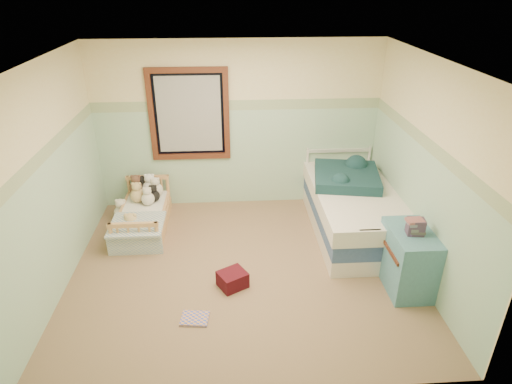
{
  "coord_description": "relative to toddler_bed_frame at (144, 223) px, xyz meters",
  "views": [
    {
      "loc": [
        -0.12,
        -4.39,
        3.28
      ],
      "look_at": [
        0.18,
        0.35,
        0.88
      ],
      "focal_mm": 30.46,
      "sensor_mm": 36.0,
      "label": 1
    }
  ],
  "objects": [
    {
      "name": "floor",
      "position": [
        1.39,
        -1.05,
        -0.09
      ],
      "size": [
        4.2,
        3.6,
        0.02
      ],
      "primitive_type": "cube",
      "color": "brown",
      "rests_on": "ground"
    },
    {
      "name": "twin_boxspring",
      "position": [
        2.94,
        -0.29,
        0.25
      ],
      "size": [
        1.03,
        2.06,
        0.22
      ],
      "primitive_type": "cube",
      "color": "navy",
      "rests_on": "twin_bed_frame"
    },
    {
      "name": "toddler_bed_frame",
      "position": [
        0.0,
        0.0,
        0.0
      ],
      "size": [
        0.64,
        1.29,
        0.17
      ],
      "primitive_type": "cube",
      "color": "#C58D49",
      "rests_on": "floor"
    },
    {
      "name": "teal_blanket",
      "position": [
        2.89,
        0.01,
        0.65
      ],
      "size": [
        1.02,
        1.06,
        0.14
      ],
      "primitive_type": "cube",
      "rotation": [
        0.0,
        0.0,
        -0.18
      ],
      "color": "#143236",
      "rests_on": "twin_mattress"
    },
    {
      "name": "plush_floor_tan",
      "position": [
        -0.11,
        -0.26,
        0.05
      ],
      "size": [
        0.26,
        0.26,
        0.26
      ],
      "primitive_type": "sphere",
      "color": "#D7B67A",
      "rests_on": "floor"
    },
    {
      "name": "toddler_mattress",
      "position": [
        0.0,
        0.0,
        0.14
      ],
      "size": [
        0.59,
        1.23,
        0.12
      ],
      "primitive_type": "cube",
      "color": "white",
      "rests_on": "toddler_bed_frame"
    },
    {
      "name": "ceiling",
      "position": [
        1.39,
        -1.05,
        2.43
      ],
      "size": [
        4.2,
        3.6,
        0.02
      ],
      "primitive_type": "cube",
      "color": "silver",
      "rests_on": "wall_back"
    },
    {
      "name": "wainscot_mint",
      "position": [
        1.39,
        0.74,
        0.67
      ],
      "size": [
        4.2,
        0.01,
        1.5
      ],
      "primitive_type": "cube",
      "color": "#9FBFA6",
      "rests_on": "floor"
    },
    {
      "name": "extra_plush_2",
      "position": [
        0.14,
        0.44,
        0.3
      ],
      "size": [
        0.2,
        0.2,
        0.2
      ],
      "primitive_type": "sphere",
      "color": "silver",
      "rests_on": "toddler_mattress"
    },
    {
      "name": "patchwork_quilt",
      "position": [
        0.0,
        -0.4,
        0.22
      ],
      "size": [
        0.7,
        0.64,
        0.03
      ],
      "primitive_type": "cube",
      "color": "#567DB1",
      "rests_on": "toddler_mattress"
    },
    {
      "name": "extra_plush_1",
      "position": [
        0.14,
        0.45,
        0.3
      ],
      "size": [
        0.2,
        0.2,
        0.2
      ],
      "primitive_type": "sphere",
      "color": "white",
      "rests_on": "toddler_mattress"
    },
    {
      "name": "border_strip",
      "position": [
        1.39,
        0.74,
        1.49
      ],
      "size": [
        4.2,
        0.01,
        0.15
      ],
      "primitive_type": "cube",
      "color": "#507D4D",
      "rests_on": "wall_back"
    },
    {
      "name": "plush_bed_dark",
      "position": [
        0.13,
        0.28,
        0.29
      ],
      "size": [
        0.18,
        0.18,
        0.18
      ],
      "primitive_type": "sphere",
      "color": "black",
      "rests_on": "toddler_mattress"
    },
    {
      "name": "wall_right",
      "position": [
        3.49,
        -1.05,
        1.17
      ],
      "size": [
        0.04,
        3.6,
        2.5
      ],
      "primitive_type": "cube",
      "color": "beige",
      "rests_on": "floor"
    },
    {
      "name": "window_frame",
      "position": [
        0.69,
        0.71,
        1.37
      ],
      "size": [
        1.16,
        0.06,
        1.36
      ],
      "primitive_type": "cube",
      "color": "#441E0F",
      "rests_on": "wall_back"
    },
    {
      "name": "extra_plush_3",
      "position": [
        -0.14,
        0.47,
        0.28
      ],
      "size": [
        0.15,
        0.15,
        0.15
      ],
      "primitive_type": "sphere",
      "color": "black",
      "rests_on": "toddler_mattress"
    },
    {
      "name": "wall_back",
      "position": [
        1.39,
        0.75,
        1.17
      ],
      "size": [
        4.2,
        0.04,
        2.5
      ],
      "primitive_type": "cube",
      "color": "beige",
      "rests_on": "floor"
    },
    {
      "name": "red_pillow",
      "position": [
        1.25,
        -1.38,
        0.01
      ],
      "size": [
        0.4,
        0.38,
        0.19
      ],
      "primitive_type": "cube",
      "rotation": [
        0.0,
        0.0,
        0.52
      ],
      "color": "maroon",
      "rests_on": "floor"
    },
    {
      "name": "plush_bed_brown",
      "position": [
        -0.15,
        0.5,
        0.31
      ],
      "size": [
        0.22,
        0.22,
        0.22
      ],
      "primitive_type": "sphere",
      "color": "brown",
      "rests_on": "toddler_mattress"
    },
    {
      "name": "twin_bed_frame",
      "position": [
        2.94,
        -0.29,
        0.03
      ],
      "size": [
        1.03,
        2.06,
        0.22
      ],
      "primitive_type": "cube",
      "color": "white",
      "rests_on": "floor"
    },
    {
      "name": "plush_bed_tan",
      "position": [
        -0.1,
        0.28,
        0.31
      ],
      "size": [
        0.21,
        0.21,
        0.21
      ],
      "primitive_type": "sphere",
      "color": "#D7B67A",
      "rests_on": "toddler_mattress"
    },
    {
      "name": "extra_plush_4",
      "position": [
        0.06,
        0.18,
        0.3
      ],
      "size": [
        0.19,
        0.19,
        0.19
      ],
      "primitive_type": "sphere",
      "color": "silver",
      "rests_on": "toddler_mattress"
    },
    {
      "name": "twin_mattress",
      "position": [
        2.94,
        -0.29,
        0.47
      ],
      "size": [
        1.07,
        2.1,
        0.22
      ],
      "primitive_type": "cube",
      "color": "white",
      "rests_on": "twin_boxspring"
    },
    {
      "name": "dresser",
      "position": [
        3.25,
        -1.5,
        0.29
      ],
      "size": [
        0.46,
        0.74,
        0.74
      ],
      "primitive_type": "cube",
      "color": "teal",
      "rests_on": "floor"
    },
    {
      "name": "floor_book",
      "position": [
        0.84,
        -1.91,
        -0.07
      ],
      "size": [
        0.31,
        0.26,
        0.03
      ],
      "primitive_type": "cube",
      "rotation": [
        0.0,
        0.0,
        -0.12
      ],
      "color": "#EC9A47",
      "rests_on": "floor"
    },
    {
      "name": "book_stack",
      "position": [
        3.25,
        -1.53,
        0.74
      ],
      "size": [
        0.2,
        0.16,
        0.18
      ],
      "primitive_type": "cube",
      "rotation": [
        0.0,
        0.0,
        -0.13
      ],
      "color": "brown",
      "rests_on": "dresser"
    },
    {
      "name": "plush_bed_white",
      "position": [
        0.05,
        0.5,
        0.32
      ],
      "size": [
        0.23,
        0.23,
        0.23
      ],
      "primitive_type": "sphere",
      "color": "white",
      "rests_on": "toddler_mattress"
    },
    {
      "name": "window_blinds",
      "position": [
        0.69,
        0.72,
        1.37
      ],
      "size": [
        0.92,
        0.01,
        1.12
      ],
      "primitive_type": "cube",
      "color": "beige",
      "rests_on": "window_frame"
    },
    {
      "name": "wall_front",
      "position": [
        1.39,
        -2.85,
        1.17
      ],
      "size": [
        4.2,
        0.04,
        2.5
      ],
      "primitive_type": "cube",
      "color": "beige",
      "rests_on": "floor"
    },
    {
      "name": "extra_plush_0",
      "position": [
        -0.07,
        0.54,
        0.3
      ],
      "size": [
        0.2,
        0.2,
        0.2
      ],
      "primitive_type": "sphere",
      "color": "black",
      "rests_on": "toddler_mattress"
    },
    {
      "name": "wall_left",
      "position": [
        -0.71,
        -1.05,
        1.17
      ],
      "size": [
        0.04,
        3.6,
        2.5
      ],
      "primitive_type": "cube",
      "color": "beige",
      "rests_on": "floor"
    },
    {
      "name": "plush_floor_cream",
      "position": [
        -0.36,
        0.25,
        0.03
      ],
      "size": [
        0.24,
        0.24,
        0.24
      ],
      "primitive_type": "sphere",
      "color": "silver",
      "rests_on": "floor"
    }
  ]
}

